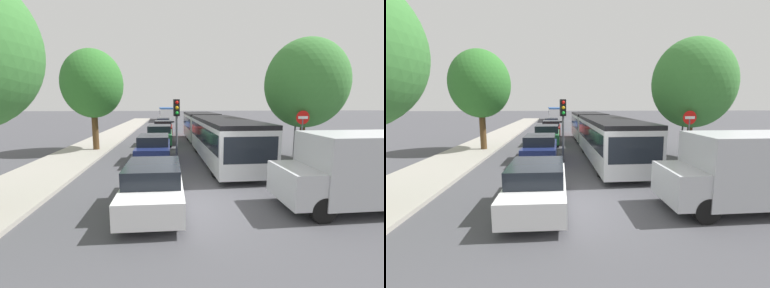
{
  "view_description": "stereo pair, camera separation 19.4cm",
  "coord_description": "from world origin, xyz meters",
  "views": [
    {
      "loc": [
        -0.83,
        -7.89,
        3.2
      ],
      "look_at": [
        0.2,
        4.56,
        1.2
      ],
      "focal_mm": 24.0,
      "sensor_mm": 36.0,
      "label": 1
    },
    {
      "loc": [
        -0.64,
        -7.91,
        3.2
      ],
      "look_at": [
        0.2,
        4.56,
        1.2
      ],
      "focal_mm": 24.0,
      "sensor_mm": 36.0,
      "label": 2
    }
  ],
  "objects": [
    {
      "name": "traffic_light",
      "position": [
        -0.51,
        6.08,
        2.5
      ],
      "size": [
        0.35,
        0.38,
        3.4
      ],
      "rotation": [
        0.0,
        0.0,
        -1.42
      ],
      "color": "#56595E",
      "rests_on": "ground"
    },
    {
      "name": "ground_plane",
      "position": [
        0.0,
        0.0,
        0.0
      ],
      "size": [
        200.0,
        200.0,
        0.0
      ],
      "primitive_type": "plane",
      "color": "#47474C"
    },
    {
      "name": "queued_car_navy",
      "position": [
        -1.79,
        6.35,
        0.73
      ],
      "size": [
        1.78,
        4.17,
        1.45
      ],
      "rotation": [
        0.0,
        0.0,
        1.57
      ],
      "color": "navy",
      "rests_on": "ground"
    },
    {
      "name": "direction_sign_post",
      "position": [
        6.58,
        6.83,
        2.55
      ],
      "size": [
        0.3,
        1.39,
        3.6
      ],
      "rotation": [
        0.0,
        0.0,
        2.97
      ],
      "color": "#56595E",
      "rests_on": "ground"
    },
    {
      "name": "city_bus_rear",
      "position": [
        -1.62,
        39.89,
        1.37
      ],
      "size": [
        3.08,
        11.16,
        2.37
      ],
      "rotation": [
        0.0,
        0.0,
        1.63
      ],
      "color": "silver",
      "rests_on": "ground"
    },
    {
      "name": "queued_car_blue",
      "position": [
        -1.76,
        24.26,
        0.69
      ],
      "size": [
        1.66,
        3.9,
        1.35
      ],
      "rotation": [
        0.0,
        0.0,
        1.57
      ],
      "color": "#284799",
      "rests_on": "ground"
    },
    {
      "name": "tree_right_near",
      "position": [
        6.87,
        6.51,
        4.3
      ],
      "size": [
        4.56,
        4.56,
        6.81
      ],
      "color": "#51381E",
      "rests_on": "ground"
    },
    {
      "name": "kerb_strip_left",
      "position": [
        -6.53,
        19.94,
        0.07
      ],
      "size": [
        3.2,
        49.89,
        0.14
      ],
      "primitive_type": "cube",
      "color": "#9E998E",
      "rests_on": "ground"
    },
    {
      "name": "queued_car_green",
      "position": [
        -1.69,
        11.98,
        0.77
      ],
      "size": [
        1.87,
        4.38,
        1.52
      ],
      "rotation": [
        0.0,
        0.0,
        1.57
      ],
      "color": "#236638",
      "rests_on": "ground"
    },
    {
      "name": "no_entry_sign",
      "position": [
        5.89,
        4.72,
        1.88
      ],
      "size": [
        0.7,
        0.08,
        2.82
      ],
      "rotation": [
        0.0,
        0.0,
        -1.57
      ],
      "color": "#56595E",
      "rests_on": "ground"
    },
    {
      "name": "tree_left_mid",
      "position": [
        -5.83,
        9.51,
        4.41
      ],
      "size": [
        3.87,
        3.87,
        6.61
      ],
      "color": "#51381E",
      "rests_on": "ground"
    },
    {
      "name": "white_van",
      "position": [
        5.06,
        -0.78,
        1.24
      ],
      "size": [
        5.05,
        2.11,
        2.31
      ],
      "rotation": [
        0.0,
        0.0,
        3.17
      ],
      "color": "#B7BABF",
      "rests_on": "ground"
    },
    {
      "name": "queued_car_white",
      "position": [
        -1.38,
        -0.29,
        0.72
      ],
      "size": [
        1.74,
        4.07,
        1.41
      ],
      "rotation": [
        0.0,
        0.0,
        1.57
      ],
      "color": "white",
      "rests_on": "ground"
    },
    {
      "name": "queued_car_red",
      "position": [
        -1.59,
        17.96,
        0.74
      ],
      "size": [
        1.8,
        4.22,
        1.47
      ],
      "rotation": [
        0.0,
        0.0,
        1.57
      ],
      "color": "#B21E19",
      "rests_on": "ground"
    },
    {
      "name": "articulated_bus",
      "position": [
        1.89,
        9.2,
        1.37
      ],
      "size": [
        2.92,
        16.03,
        2.37
      ],
      "rotation": [
        0.0,
        0.0,
        -1.54
      ],
      "color": "silver",
      "rests_on": "ground"
    }
  ]
}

